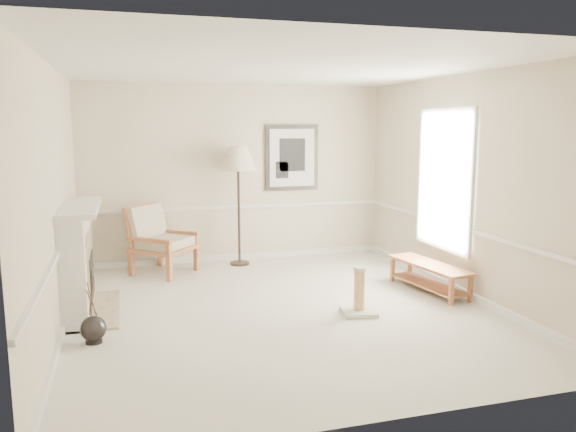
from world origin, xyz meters
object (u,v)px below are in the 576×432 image
object	(u,v)px
bench	(429,273)
scratching_post	(359,299)
armchair	(157,237)
floor_lamp	(238,162)
floor_vase	(93,330)

from	to	relation	value
bench	scratching_post	size ratio (longest dim) A/B	2.45
armchair	floor_lamp	world-z (taller)	floor_lamp
floor_lamp	armchair	bearing A→B (deg)	-173.55
floor_lamp	bench	world-z (taller)	floor_lamp
floor_lamp	bench	size ratio (longest dim) A/B	1.36
floor_lamp	scratching_post	bearing A→B (deg)	-72.10
armchair	scratching_post	world-z (taller)	armchair
bench	armchair	bearing A→B (deg)	149.47
floor_lamp	bench	bearing A→B (deg)	-45.23
bench	scratching_post	xyz separation A→B (m)	(-1.28, -0.59, -0.08)
floor_vase	scratching_post	distance (m)	3.02
armchair	bench	bearing A→B (deg)	-79.56
floor_vase	bench	size ratio (longest dim) A/B	0.56
scratching_post	floor_lamp	bearing A→B (deg)	107.90
floor_vase	floor_lamp	world-z (taller)	floor_lamp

